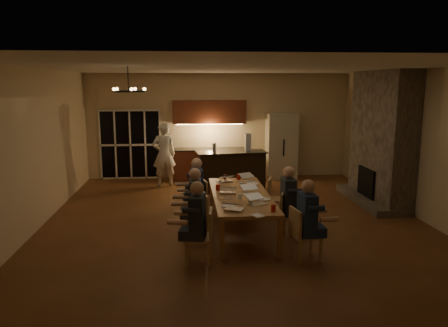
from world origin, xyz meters
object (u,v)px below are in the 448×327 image
(bar_island, at_px, (231,171))
(can_cola, at_px, (225,177))
(chair_left_far, at_px, (195,201))
(redcup_near, at_px, (273,208))
(chair_left_near, at_px, (198,237))
(laptop_d, at_px, (251,189))
(chandelier, at_px, (129,91))
(standing_person, at_px, (164,154))
(laptop_b, at_px, (258,198))
(chair_right_far, at_px, (279,199))
(plate_far, at_px, (253,184))
(laptop_f, at_px, (249,177))
(bar_bottle, at_px, (214,148))
(redcup_far, at_px, (239,177))
(person_left_near, at_px, (198,223))
(laptop_a, at_px, (234,203))
(redcup_mid, at_px, (218,187))
(person_right_near, at_px, (307,221))
(mug_back, at_px, (220,182))
(plate_near, at_px, (263,199))
(plate_left, at_px, (228,206))
(bar_blender, at_px, (248,142))
(chair_right_mid, at_px, (293,216))
(laptop_e, at_px, (224,176))
(person_left_far, at_px, (197,191))
(can_silver, at_px, (250,200))
(mug_front, at_px, (240,197))
(laptop_c, at_px, (228,187))
(dining_table, at_px, (241,212))
(person_right_mid, at_px, (288,202))
(chair_right_near, at_px, (306,234))
(chair_left_mid, at_px, (195,218))
(refrigerator, at_px, (281,146))

(bar_island, height_order, can_cola, bar_island)
(chair_left_far, bearing_deg, redcup_near, 21.04)
(chair_left_near, distance_m, chair_left_far, 2.16)
(laptop_d, bearing_deg, chandelier, 164.99)
(standing_person, xyz_separation_m, laptop_b, (1.90, -4.83, -0.05))
(chair_right_far, distance_m, plate_far, 0.64)
(chair_left_near, relative_size, laptop_f, 2.78)
(redcup_near, bearing_deg, bar_bottle, 98.87)
(bar_island, bearing_deg, redcup_far, -97.01)
(chair_right_far, xyz_separation_m, person_left_near, (-1.81, -2.26, 0.24))
(laptop_a, relative_size, laptop_f, 1.00)
(chair_left_far, relative_size, standing_person, 0.49)
(redcup_mid, bearing_deg, chair_left_far, 147.08)
(redcup_mid, relative_size, can_cola, 1.00)
(person_right_near, distance_m, laptop_d, 1.72)
(chair_left_far, bearing_deg, mug_back, 97.35)
(bar_island, distance_m, standing_person, 2.02)
(chair_right_far, height_order, plate_near, chair_right_far)
(plate_left, relative_size, bar_bottle, 0.97)
(laptop_f, distance_m, mug_back, 0.70)
(person_right_near, relative_size, can_cola, 11.50)
(plate_near, distance_m, bar_bottle, 3.82)
(can_cola, xyz_separation_m, bar_blender, (0.82, 2.10, 0.50))
(laptop_a, bearing_deg, chair_right_mid, -128.97)
(laptop_e, bearing_deg, person_left_far, 25.08)
(chair_right_far, height_order, can_silver, chair_right_far)
(laptop_b, height_order, mug_front, laptop_b)
(bar_blender, bearing_deg, chair_right_far, -88.91)
(laptop_c, distance_m, can_cola, 1.22)
(redcup_near, bearing_deg, dining_table, 107.62)
(person_right_mid, bearing_deg, chair_right_mid, -135.16)
(person_left_near, relative_size, redcup_near, 11.50)
(redcup_far, xyz_separation_m, plate_near, (0.24, -1.80, -0.05))
(can_silver, bearing_deg, standing_person, 110.42)
(laptop_a, bearing_deg, bar_bottle, -61.01)
(person_left_far, relative_size, redcup_far, 11.50)
(chair_right_near, xyz_separation_m, plate_far, (-0.52, 2.38, 0.31))
(bar_island, distance_m, chandelier, 4.59)
(laptop_d, bearing_deg, redcup_far, 79.02)
(chair_left_mid, relative_size, laptop_a, 2.78)
(laptop_a, xyz_separation_m, plate_far, (0.61, 1.87, -0.10))
(laptop_c, relative_size, mug_front, 3.20)
(bar_island, distance_m, laptop_f, 2.27)
(person_right_mid, height_order, standing_person, standing_person)
(refrigerator, bearing_deg, can_cola, -120.77)
(standing_person, distance_m, redcup_mid, 3.92)
(chair_left_near, height_order, chair_left_mid, same)
(redcup_far, bearing_deg, redcup_near, -83.81)
(laptop_e, bearing_deg, chair_right_near, 95.24)
(person_left_near, relative_size, laptop_a, 4.31)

